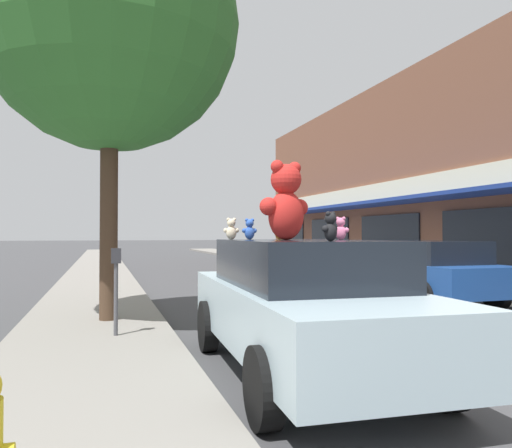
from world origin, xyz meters
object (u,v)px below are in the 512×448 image
object	(u,v)px
parking_meter	(116,280)
street_tree	(110,22)
plush_art_car	(303,303)
teddy_bear_orange	(279,229)
teddy_bear_pink	(341,229)
parked_car_far_center	(419,269)
teddy_bear_blue	(250,229)
teddy_bear_giant	(286,202)
teddy_bear_black	(330,227)
teddy_bear_cream	(231,229)

from	to	relation	value
parking_meter	street_tree	bearing A→B (deg)	93.54
parking_meter	plush_art_car	bearing A→B (deg)	-46.78
teddy_bear_orange	teddy_bear_pink	bearing A→B (deg)	113.75
plush_art_car	teddy_bear_pink	size ratio (longest dim) A/B	16.31
street_tree	parking_meter	distance (m)	4.60
teddy_bear_orange	teddy_bear_pink	world-z (taller)	teddy_bear_orange
teddy_bear_pink	parked_car_far_center	world-z (taller)	teddy_bear_pink
teddy_bear_blue	parked_car_far_center	distance (m)	6.55
teddy_bear_orange	teddy_bear_pink	distance (m)	0.96
teddy_bear_orange	street_tree	distance (m)	4.96
teddy_bear_giant	parking_meter	world-z (taller)	teddy_bear_giant
teddy_bear_orange	street_tree	xyz separation A→B (m)	(-2.22, 2.56, 3.63)
teddy_bear_black	teddy_bear_giant	bearing A→B (deg)	-115.60
teddy_bear_blue	street_tree	distance (m)	4.82
teddy_bear_giant	street_tree	size ratio (longest dim) A/B	0.13
plush_art_car	parked_car_far_center	bearing A→B (deg)	46.21
plush_art_car	teddy_bear_giant	xyz separation A→B (m)	(-0.13, 0.23, 1.19)
teddy_bear_cream	teddy_bear_blue	xyz separation A→B (m)	(0.26, 0.02, -0.00)
teddy_bear_cream	teddy_bear_black	xyz separation A→B (m)	(0.54, -1.86, 0.01)
teddy_bear_giant	street_tree	bearing A→B (deg)	-77.43
teddy_bear_giant	teddy_bear_orange	world-z (taller)	teddy_bear_giant
teddy_bear_pink	teddy_bear_orange	bearing A→B (deg)	-7.76
teddy_bear_cream	teddy_bear_black	bearing A→B (deg)	114.02
parking_meter	parked_car_far_center	bearing A→B (deg)	20.11
teddy_bear_cream	teddy_bear_black	distance (m)	1.93
teddy_bear_cream	parked_car_far_center	size ratio (longest dim) A/B	0.06
plush_art_car	teddy_bear_orange	distance (m)	1.36
plush_art_car	teddy_bear_pink	xyz separation A→B (m)	(0.61, 0.24, 0.87)
teddy_bear_giant	teddy_bear_pink	world-z (taller)	teddy_bear_giant
parked_car_far_center	teddy_bear_blue	bearing A→B (deg)	-144.69
teddy_bear_pink	street_tree	bearing A→B (deg)	-1.93
teddy_bear_giant	street_tree	xyz separation A→B (m)	(-2.00, 3.37, 3.31)
parked_car_far_center	teddy_bear_giant	bearing A→B (deg)	-138.39
teddy_bear_black	teddy_bear_blue	size ratio (longest dim) A/B	1.06
teddy_bear_cream	teddy_bear_pink	world-z (taller)	teddy_bear_pink
parking_meter	teddy_bear_blue	bearing A→B (deg)	-35.44
parked_car_far_center	street_tree	xyz separation A→B (m)	(-7.07, -1.12, 4.52)
plush_art_car	street_tree	size ratio (longest dim) A/B	0.63
teddy_bear_cream	parked_car_far_center	xyz separation A→B (m)	(5.55, 3.77, -0.88)
teddy_bear_blue	street_tree	size ratio (longest dim) A/B	0.04
teddy_bear_cream	teddy_bear_blue	world-z (taller)	teddy_bear_cream
teddy_bear_giant	teddy_bear_black	distance (m)	1.17
teddy_bear_cream	parking_meter	xyz separation A→B (m)	(-1.43, 1.21, -0.73)
teddy_bear_giant	street_tree	distance (m)	5.13
parked_car_far_center	parking_meter	world-z (taller)	parked_car_far_center
plush_art_car	teddy_bear_giant	bearing A→B (deg)	121.13
teddy_bear_cream	street_tree	size ratio (longest dim) A/B	0.04
teddy_bear_orange	parked_car_far_center	world-z (taller)	teddy_bear_orange
teddy_bear_giant	teddy_bear_blue	size ratio (longest dim) A/B	3.39
parking_meter	teddy_bear_pink	bearing A→B (deg)	-35.98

